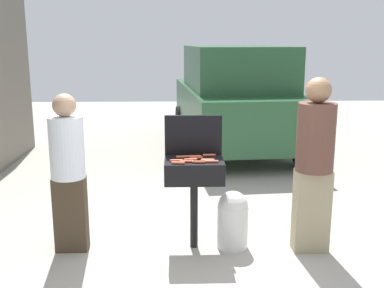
% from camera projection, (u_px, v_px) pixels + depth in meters
% --- Properties ---
extents(ground_plane, '(24.00, 24.00, 0.00)m').
position_uv_depth(ground_plane, '(207.00, 256.00, 4.67)').
color(ground_plane, '#9E998E').
extents(bbq_grill, '(0.60, 0.44, 0.95)m').
position_uv_depth(bbq_grill, '(194.00, 173.00, 4.71)').
color(bbq_grill, black).
rests_on(bbq_grill, ground).
extents(grill_lid_open, '(0.60, 0.05, 0.42)m').
position_uv_depth(grill_lid_open, '(193.00, 135.00, 4.85)').
color(grill_lid_open, black).
rests_on(grill_lid_open, bbq_grill).
extents(hot_dog_0, '(0.13, 0.04, 0.03)m').
position_uv_depth(hot_dog_0, '(198.00, 162.00, 4.55)').
color(hot_dog_0, '#B74C33').
rests_on(hot_dog_0, bbq_grill).
extents(hot_dog_1, '(0.13, 0.03, 0.03)m').
position_uv_depth(hot_dog_1, '(186.00, 161.00, 4.56)').
color(hot_dog_1, '#B74C33').
rests_on(hot_dog_1, bbq_grill).
extents(hot_dog_2, '(0.13, 0.04, 0.03)m').
position_uv_depth(hot_dog_2, '(178.00, 163.00, 4.51)').
color(hot_dog_2, '#C6593D').
rests_on(hot_dog_2, bbq_grill).
extents(hot_dog_3, '(0.13, 0.04, 0.03)m').
position_uv_depth(hot_dog_3, '(190.00, 160.00, 4.63)').
color(hot_dog_3, '#C6593D').
rests_on(hot_dog_3, bbq_grill).
extents(hot_dog_4, '(0.13, 0.03, 0.03)m').
position_uv_depth(hot_dog_4, '(212.00, 161.00, 4.56)').
color(hot_dog_4, '#C6593D').
rests_on(hot_dog_4, bbq_grill).
extents(hot_dog_5, '(0.13, 0.03, 0.03)m').
position_uv_depth(hot_dog_5, '(196.00, 158.00, 4.71)').
color(hot_dog_5, '#AD4228').
rests_on(hot_dog_5, bbq_grill).
extents(hot_dog_6, '(0.13, 0.04, 0.03)m').
position_uv_depth(hot_dog_6, '(182.00, 157.00, 4.74)').
color(hot_dog_6, '#B74C33').
rests_on(hot_dog_6, bbq_grill).
extents(hot_dog_7, '(0.13, 0.04, 0.03)m').
position_uv_depth(hot_dog_7, '(195.00, 156.00, 4.76)').
color(hot_dog_7, '#B74C33').
rests_on(hot_dog_7, bbq_grill).
extents(hot_dog_8, '(0.13, 0.03, 0.03)m').
position_uv_depth(hot_dog_8, '(208.00, 160.00, 4.63)').
color(hot_dog_8, '#B74C33').
rests_on(hot_dog_8, bbq_grill).
extents(hot_dog_9, '(0.13, 0.03, 0.03)m').
position_uv_depth(hot_dog_9, '(207.00, 161.00, 4.59)').
color(hot_dog_9, '#B74C33').
rests_on(hot_dog_9, bbq_grill).
extents(hot_dog_10, '(0.13, 0.04, 0.03)m').
position_uv_depth(hot_dog_10, '(209.00, 155.00, 4.81)').
color(hot_dog_10, '#B74C33').
rests_on(hot_dog_10, bbq_grill).
extents(hot_dog_11, '(0.13, 0.03, 0.03)m').
position_uv_depth(hot_dog_11, '(177.00, 161.00, 4.60)').
color(hot_dog_11, '#C6593D').
rests_on(hot_dog_11, bbq_grill).
extents(propane_tank, '(0.32, 0.32, 0.62)m').
position_uv_depth(propane_tank, '(233.00, 218.00, 4.81)').
color(propane_tank, silver).
rests_on(propane_tank, ground).
extents(person_left, '(0.34, 0.34, 1.63)m').
position_uv_depth(person_left, '(68.00, 168.00, 4.63)').
color(person_left, '#3F3323').
rests_on(person_left, ground).
extents(person_right, '(0.38, 0.38, 1.79)m').
position_uv_depth(person_right, '(314.00, 160.00, 4.60)').
color(person_right, gray).
rests_on(person_right, ground).
extents(parked_minivan, '(2.34, 4.55, 2.02)m').
position_uv_depth(parked_minivan, '(234.00, 98.00, 9.10)').
color(parked_minivan, '#234C2D').
rests_on(parked_minivan, ground).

